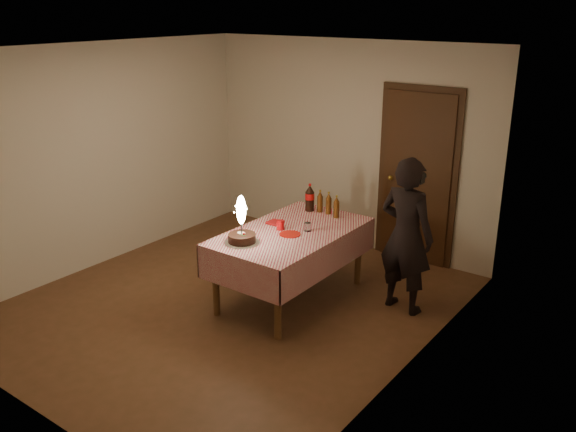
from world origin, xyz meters
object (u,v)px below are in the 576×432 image
(amber_bottle_mid, at_px, (329,204))
(photographer, at_px, (406,235))
(red_cup, at_px, (280,225))
(amber_bottle_left, at_px, (320,202))
(clear_cup, at_px, (308,227))
(amber_bottle_right, at_px, (336,207))
(cola_bottle, at_px, (310,198))
(red_plate, at_px, (290,234))
(dining_table, at_px, (291,240))
(birthday_cake, at_px, (242,231))

(amber_bottle_mid, bearing_deg, photographer, -9.49)
(red_cup, bearing_deg, amber_bottle_left, 88.97)
(clear_cup, distance_m, photographer, 1.00)
(amber_bottle_right, distance_m, photographer, 0.91)
(clear_cup, xyz_separation_m, amber_bottle_mid, (-0.12, 0.59, 0.07))
(amber_bottle_right, height_order, photographer, photographer)
(cola_bottle, height_order, amber_bottle_left, cola_bottle)
(red_plate, distance_m, clear_cup, 0.21)
(dining_table, bearing_deg, photographer, 25.66)
(red_cup, bearing_deg, cola_bottle, 98.35)
(red_cup, xyz_separation_m, amber_bottle_left, (0.01, 0.72, 0.07))
(birthday_cake, height_order, amber_bottle_mid, birthday_cake)
(clear_cup, bearing_deg, cola_bottle, 122.60)
(red_plate, distance_m, amber_bottle_mid, 0.79)
(red_cup, distance_m, photographer, 1.29)
(dining_table, height_order, clear_cup, clear_cup)
(amber_bottle_left, bearing_deg, birthday_cake, -94.69)
(red_plate, bearing_deg, clear_cup, 65.74)
(cola_bottle, distance_m, amber_bottle_left, 0.12)
(photographer, bearing_deg, red_plate, -148.76)
(dining_table, xyz_separation_m, amber_bottle_left, (-0.09, 0.68, 0.22))
(birthday_cake, xyz_separation_m, red_cup, (0.09, 0.51, -0.07))
(red_cup, relative_size, amber_bottle_left, 0.39)
(dining_table, height_order, red_cup, red_cup)
(red_plate, xyz_separation_m, amber_bottle_mid, (-0.04, 0.78, 0.11))
(birthday_cake, bearing_deg, photographer, 40.14)
(clear_cup, distance_m, amber_bottle_left, 0.64)
(clear_cup, distance_m, amber_bottle_right, 0.54)
(red_plate, relative_size, red_cup, 2.20)
(dining_table, xyz_separation_m, cola_bottle, (-0.21, 0.64, 0.26))
(birthday_cake, bearing_deg, dining_table, 70.42)
(amber_bottle_mid, bearing_deg, birthday_cake, -99.97)
(clear_cup, relative_size, amber_bottle_left, 0.35)
(cola_bottle, bearing_deg, clear_cup, -57.40)
(amber_bottle_right, bearing_deg, clear_cup, -91.60)
(red_cup, distance_m, cola_bottle, 0.70)
(photographer, bearing_deg, amber_bottle_mid, 170.51)
(amber_bottle_left, bearing_deg, amber_bottle_mid, -0.02)
(birthday_cake, relative_size, amber_bottle_mid, 1.89)
(dining_table, distance_m, cola_bottle, 0.72)
(red_plate, bearing_deg, dining_table, 121.15)
(amber_bottle_left, height_order, amber_bottle_right, same)
(photographer, bearing_deg, red_cup, -154.84)
(red_plate, distance_m, red_cup, 0.18)
(cola_bottle, bearing_deg, birthday_cake, -89.41)
(birthday_cake, bearing_deg, amber_bottle_mid, 80.03)
(dining_table, xyz_separation_m, birthday_cake, (-0.19, -0.55, 0.22))
(amber_bottle_left, bearing_deg, cola_bottle, -161.46)
(photographer, bearing_deg, cola_bottle, 173.89)
(birthday_cake, relative_size, red_plate, 2.19)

